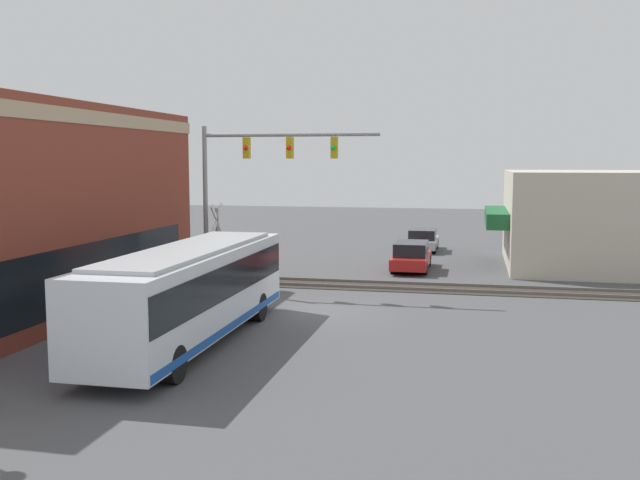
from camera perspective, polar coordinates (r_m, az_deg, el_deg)
ground_plane at (r=26.90m, az=-0.33°, el=-5.81°), size 120.00×120.00×0.00m
shop_building at (r=40.60m, az=20.13°, el=1.58°), size 10.37×8.95×5.12m
city_bus at (r=22.45m, az=-10.31°, el=-4.00°), size 11.33×2.59×3.02m
traffic_signal_gantry at (r=30.88m, az=-5.15°, el=5.69°), size 0.42×7.78×7.16m
crossing_signal at (r=31.71m, az=-8.23°, el=0.19°), size 1.41×1.18×3.81m
rail_track_near at (r=32.67m, az=1.96°, el=-3.59°), size 2.60×60.00×0.15m
parked_car_red at (r=37.31m, az=7.32°, el=-1.35°), size 4.86×1.82×1.49m
parked_car_silver at (r=45.45m, az=8.22°, el=-0.05°), size 4.26×1.82×1.38m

